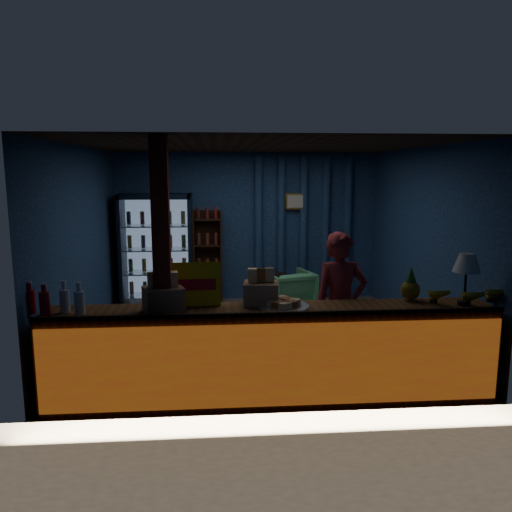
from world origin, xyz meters
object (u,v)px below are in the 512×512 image
at_px(pastry_tray, 283,305).
at_px(green_chair, 288,291).
at_px(table_lamp, 467,265).
at_px(shopkeeper, 340,306).

bearing_deg(pastry_tray, green_chair, 80.84).
distance_m(pastry_tray, table_lamp, 1.86).
relative_size(shopkeeper, table_lamp, 3.11).
distance_m(shopkeeper, table_lamp, 1.36).
bearing_deg(green_chair, pastry_tray, 63.55).
xyz_separation_m(shopkeeper, pastry_tray, (-0.70, -0.49, 0.16)).
relative_size(shopkeeper, green_chair, 2.19).
height_order(shopkeeper, pastry_tray, shopkeeper).
distance_m(green_chair, pastry_tray, 3.26).
bearing_deg(green_chair, table_lamp, 94.90).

